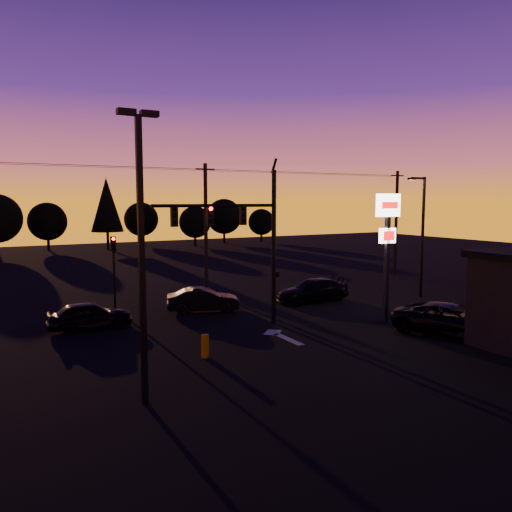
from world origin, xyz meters
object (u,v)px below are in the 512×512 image
at_px(traffic_signal_mast, 247,231).
at_px(car_mid, 203,300).
at_px(suv_parked, 451,320).
at_px(pylon_sign, 388,230).
at_px(streetlight, 422,231).
at_px(parking_lot_light, 141,239).
at_px(secondary_signal, 114,262).
at_px(car_left, 90,315).
at_px(bollard, 205,346).
at_px(car_right, 313,290).

height_order(traffic_signal_mast, car_mid, traffic_signal_mast).
bearing_deg(suv_parked, pylon_sign, 78.04).
bearing_deg(streetlight, parking_lot_light, -158.35).
height_order(secondary_signal, car_mid, secondary_signal).
distance_m(secondary_signal, pylon_sign, 15.75).
relative_size(car_left, car_mid, 0.99).
height_order(pylon_sign, bollard, pylon_sign).
bearing_deg(traffic_signal_mast, parking_lot_light, -136.63).
bearing_deg(parking_lot_light, secondary_signal, 80.21).
distance_m(bollard, car_left, 7.79).
bearing_deg(suv_parked, car_mid, 104.98).
distance_m(car_left, suv_parked, 17.79).
bearing_deg(car_right, pylon_sign, 2.79).
xyz_separation_m(pylon_sign, streetlight, (6.91, 4.00, -0.49)).
distance_m(traffic_signal_mast, car_left, 8.97).
xyz_separation_m(secondary_signal, suv_parked, (12.74, -13.66, -2.11)).
bearing_deg(parking_lot_light, bollard, 43.90).
xyz_separation_m(parking_lot_light, bollard, (3.54, 3.41, -4.79)).
bearing_deg(car_right, secondary_signal, -108.32).
relative_size(traffic_signal_mast, bollard, 8.98).
xyz_separation_m(parking_lot_light, car_right, (14.17, 10.68, -4.56)).
bearing_deg(car_right, streetlight, 72.95).
xyz_separation_m(pylon_sign, bollard, (-10.96, -1.09, -4.44)).
height_order(secondary_signal, bollard, secondary_signal).
bearing_deg(car_right, parking_lot_light, -53.26).
distance_m(secondary_signal, car_mid, 5.77).
distance_m(traffic_signal_mast, parking_lot_light, 10.19).
height_order(parking_lot_light, car_right, parking_lot_light).
height_order(streetlight, car_left, streetlight).
bearing_deg(pylon_sign, car_mid, 137.79).
bearing_deg(car_mid, suv_parked, -122.05).
relative_size(traffic_signal_mast, suv_parked, 1.59).
distance_m(parking_lot_light, car_left, 11.44).
height_order(parking_lot_light, bollard, parking_lot_light).
distance_m(parking_lot_light, bollard, 6.86).
bearing_deg(parking_lot_light, car_left, 88.35).
bearing_deg(traffic_signal_mast, pylon_sign, -19.36).
bearing_deg(car_right, traffic_signal_mast, -61.67).
relative_size(streetlight, car_right, 1.62).
height_order(parking_lot_light, car_left, parking_lot_light).
relative_size(bollard, suv_parked, 0.18).
xyz_separation_m(traffic_signal_mast, car_right, (6.77, 3.69, -4.22)).
bearing_deg(streetlight, secondary_signal, 162.44).
bearing_deg(bollard, suv_parked, -12.46).
bearing_deg(secondary_signal, car_left, -118.80).
height_order(car_mid, suv_parked, suv_parked).
distance_m(secondary_signal, streetlight, 19.89).
distance_m(secondary_signal, car_right, 12.46).
xyz_separation_m(streetlight, suv_parked, (-6.17, -7.68, -3.67)).
bearing_deg(suv_parked, secondary_signal, 109.68).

